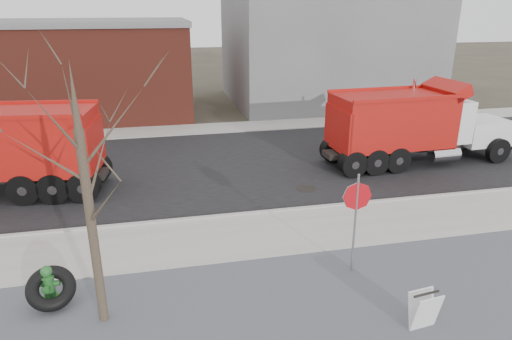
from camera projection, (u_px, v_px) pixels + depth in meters
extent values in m
plane|color=#383328|center=(237.00, 242.00, 12.29)|extent=(120.00, 120.00, 0.00)
cube|color=slate|center=(268.00, 326.00, 9.07)|extent=(60.00, 5.00, 0.03)
cube|color=#9E9B93|center=(236.00, 237.00, 12.51)|extent=(60.00, 2.50, 0.06)
cube|color=#9E9B93|center=(228.00, 216.00, 13.69)|extent=(60.00, 0.15, 0.11)
cube|color=black|center=(209.00, 166.00, 18.07)|extent=(60.00, 9.40, 0.02)
cube|color=#9E9B93|center=(196.00, 129.00, 23.30)|extent=(60.00, 2.00, 0.06)
cube|color=gray|center=(325.00, 38.00, 29.25)|extent=(12.00, 10.00, 8.00)
cube|color=maroon|center=(3.00, 73.00, 25.04)|extent=(20.00, 8.00, 5.00)
cylinder|color=#382D23|center=(93.00, 232.00, 8.57)|extent=(0.18, 0.18, 4.00)
cone|color=#382D23|center=(74.00, 95.00, 7.69)|extent=(0.14, 0.14, 1.20)
cylinder|color=#2E6A28|center=(51.00, 300.00, 9.85)|extent=(0.46, 0.46, 0.06)
cylinder|color=#2E6A28|center=(49.00, 287.00, 9.74)|extent=(0.24, 0.24, 0.62)
cylinder|color=#2E6A28|center=(47.00, 276.00, 9.65)|extent=(0.31, 0.31, 0.05)
sphere|color=#2E6A28|center=(46.00, 272.00, 9.61)|extent=(0.25, 0.25, 0.25)
cylinder|color=#2E6A28|center=(45.00, 267.00, 9.57)|extent=(0.05, 0.05, 0.06)
cylinder|color=#2E6A28|center=(40.00, 284.00, 9.69)|extent=(0.14, 0.13, 0.11)
cylinder|color=#2E6A28|center=(57.00, 283.00, 9.73)|extent=(0.14, 0.13, 0.11)
cylinder|color=#2E6A28|center=(46.00, 289.00, 9.55)|extent=(0.17, 0.14, 0.16)
torus|color=black|center=(51.00, 288.00, 9.55)|extent=(1.19, 1.16, 0.83)
cylinder|color=gray|center=(355.00, 225.00, 10.52)|extent=(0.05, 0.05, 2.49)
cylinder|color=red|center=(357.00, 196.00, 10.28)|extent=(0.68, 0.05, 0.68)
cube|color=white|center=(427.00, 313.00, 8.80)|extent=(0.60, 0.27, 0.79)
cube|color=white|center=(421.00, 308.00, 8.94)|extent=(0.60, 0.27, 0.79)
cube|color=black|center=(427.00, 294.00, 8.74)|extent=(0.58, 0.11, 0.04)
cube|color=black|center=(415.00, 147.00, 18.34)|extent=(7.77, 1.19, 0.20)
cube|color=silver|center=(479.00, 131.00, 18.91)|extent=(2.08, 1.87, 1.00)
cube|color=silver|center=(501.00, 129.00, 19.17)|extent=(0.14, 1.59, 0.91)
cube|color=silver|center=(442.00, 119.00, 18.22)|extent=(1.55, 2.15, 1.63)
cube|color=black|center=(459.00, 106.00, 18.26)|extent=(0.14, 1.81, 0.72)
cube|color=#A70F0E|center=(392.00, 120.00, 17.64)|extent=(4.63, 2.40, 1.99)
cylinder|color=silver|center=(412.00, 105.00, 18.66)|extent=(0.13, 0.13, 2.17)
cylinder|color=black|center=(465.00, 138.00, 20.05)|extent=(1.01, 0.32, 1.00)
cylinder|color=black|center=(498.00, 151.00, 18.27)|extent=(1.01, 0.32, 1.00)
cylinder|color=black|center=(354.00, 148.00, 18.61)|extent=(1.01, 0.32, 1.00)
cylinder|color=black|center=(375.00, 161.00, 17.03)|extent=(1.01, 0.32, 1.00)
cube|color=#A70F0E|center=(22.00, 141.00, 14.85)|extent=(4.82, 2.74, 2.02)
cylinder|color=black|center=(55.00, 187.00, 14.58)|extent=(1.03, 0.40, 1.01)
cylinder|color=black|center=(70.00, 169.00, 16.23)|extent=(1.03, 0.40, 1.01)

